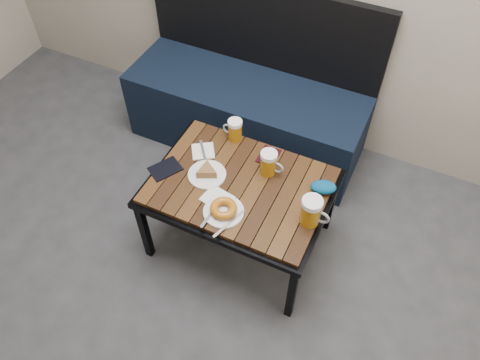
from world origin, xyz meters
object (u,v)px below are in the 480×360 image
at_px(beer_mug_right, 311,211).
at_px(knit_pouch, 323,187).
at_px(beer_mug_centre, 269,163).
at_px(passport_navy, 165,169).
at_px(plate_bagel, 223,210).
at_px(cafe_table, 240,190).
at_px(plate_pie, 207,173).
at_px(bench, 248,107).
at_px(passport_burgundy, 269,156).
at_px(beer_mug_left, 235,130).

bearing_deg(beer_mug_right, knit_pouch, 92.98).
xyz_separation_m(beer_mug_centre, passport_navy, (-0.45, -0.19, -0.06)).
xyz_separation_m(beer_mug_centre, plate_bagel, (-0.09, -0.30, -0.04)).
distance_m(cafe_table, beer_mug_right, 0.39).
bearing_deg(plate_pie, passport_navy, -165.74).
distance_m(bench, plate_pie, 0.77).
xyz_separation_m(passport_burgundy, knit_pouch, (0.31, -0.09, 0.02)).
bearing_deg(beer_mug_right, passport_burgundy, 140.32).
distance_m(beer_mug_centre, beer_mug_right, 0.33).
bearing_deg(cafe_table, bench, 111.66).
bearing_deg(cafe_table, beer_mug_centre, 53.85).
bearing_deg(bench, cafe_table, -68.34).
bearing_deg(passport_navy, plate_bagel, 13.97).
xyz_separation_m(beer_mug_left, plate_pie, (-0.01, -0.28, -0.04)).
relative_size(passport_burgundy, knit_pouch, 1.05).
bearing_deg(cafe_table, passport_burgundy, 76.63).
xyz_separation_m(bench, passport_navy, (-0.08, -0.78, 0.20)).
bearing_deg(plate_bagel, beer_mug_right, 18.35).
distance_m(beer_mug_left, beer_mug_right, 0.61).
height_order(bench, plate_pie, bench).
distance_m(cafe_table, passport_burgundy, 0.23).
distance_m(beer_mug_centre, passport_navy, 0.49).
xyz_separation_m(beer_mug_right, plate_pie, (-0.52, 0.04, -0.05)).
distance_m(beer_mug_centre, passport_burgundy, 0.12).
distance_m(bench, beer_mug_right, 1.04).
distance_m(bench, beer_mug_centre, 0.74).
relative_size(cafe_table, plate_pie, 4.67).
bearing_deg(beer_mug_left, plate_bagel, 111.97).
height_order(beer_mug_centre, plate_bagel, beer_mug_centre).
bearing_deg(knit_pouch, cafe_table, -160.73).
height_order(beer_mug_centre, passport_navy, beer_mug_centre).
bearing_deg(knit_pouch, beer_mug_left, 165.31).
xyz_separation_m(plate_bagel, knit_pouch, (0.36, 0.31, 0.01)).
xyz_separation_m(beer_mug_left, beer_mug_right, (0.52, -0.32, 0.01)).
bearing_deg(beer_mug_left, plate_pie, 90.37).
distance_m(plate_bagel, passport_burgundy, 0.40).
relative_size(beer_mug_centre, passport_navy, 0.89).
height_order(beer_mug_right, passport_navy, beer_mug_right).
bearing_deg(beer_mug_right, bench, 131.97).
height_order(cafe_table, beer_mug_right, beer_mug_right).
bearing_deg(beer_mug_left, beer_mug_centre, 152.99).
bearing_deg(passport_navy, beer_mug_right, 31.40).
bearing_deg(plate_pie, knit_pouch, 15.63).
height_order(plate_pie, passport_burgundy, plate_pie).
bearing_deg(passport_burgundy, plate_pie, -131.73).
height_order(bench, passport_burgundy, bench).
height_order(beer_mug_left, beer_mug_right, beer_mug_right).
relative_size(beer_mug_centre, passport_burgundy, 1.03).
bearing_deg(beer_mug_centre, plate_pie, -149.23).
bearing_deg(cafe_table, plate_bagel, -88.52).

